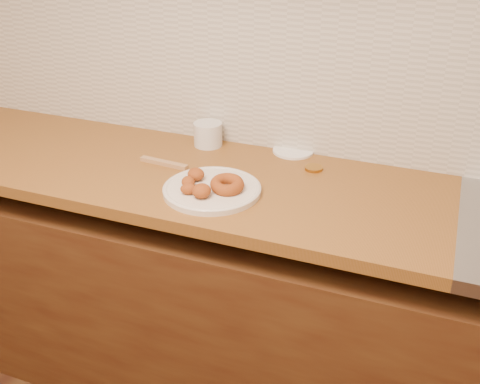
% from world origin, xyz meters
% --- Properties ---
extents(wall_back, '(4.00, 0.02, 2.70)m').
position_xyz_m(wall_back, '(0.00, 2.00, 1.35)').
color(wall_back, tan).
rests_on(wall_back, ground).
extents(base_cabinet, '(3.60, 0.60, 0.77)m').
position_xyz_m(base_cabinet, '(0.00, 1.69, 0.39)').
color(base_cabinet, '#4F3116').
rests_on(base_cabinet, floor).
extents(butcher_block, '(2.30, 0.62, 0.04)m').
position_xyz_m(butcher_block, '(-0.65, 1.69, 0.88)').
color(butcher_block, brown).
rests_on(butcher_block, base_cabinet).
extents(backsplash, '(3.60, 0.02, 0.60)m').
position_xyz_m(backsplash, '(0.00, 1.99, 1.20)').
color(backsplash, beige).
rests_on(backsplash, wall_back).
extents(donut_plate, '(0.30, 0.30, 0.02)m').
position_xyz_m(donut_plate, '(-0.21, 1.58, 0.91)').
color(donut_plate, silver).
rests_on(donut_plate, butcher_block).
extents(ring_donut, '(0.15, 0.15, 0.05)m').
position_xyz_m(ring_donut, '(-0.16, 1.58, 0.94)').
color(ring_donut, '#944A1B').
rests_on(ring_donut, donut_plate).
extents(fried_dough_chunks, '(0.14, 0.17, 0.04)m').
position_xyz_m(fried_dough_chunks, '(-0.25, 1.55, 0.94)').
color(fried_dough_chunks, '#944A1B').
rests_on(fried_dough_chunks, donut_plate).
extents(plastic_tub, '(0.12, 0.12, 0.09)m').
position_xyz_m(plastic_tub, '(-0.38, 1.92, 0.94)').
color(plastic_tub, silver).
rests_on(plastic_tub, butcher_block).
extents(tub_lid, '(0.15, 0.15, 0.01)m').
position_xyz_m(tub_lid, '(-0.07, 1.97, 0.90)').
color(tub_lid, white).
rests_on(tub_lid, butcher_block).
extents(brass_jar_lid, '(0.07, 0.07, 0.01)m').
position_xyz_m(brass_jar_lid, '(0.04, 1.85, 0.91)').
color(brass_jar_lid, '#A47227').
rests_on(brass_jar_lid, butcher_block).
extents(wooden_utensil, '(0.18, 0.04, 0.01)m').
position_xyz_m(wooden_utensil, '(-0.45, 1.71, 0.91)').
color(wooden_utensil, '#A87C4F').
rests_on(wooden_utensil, butcher_block).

